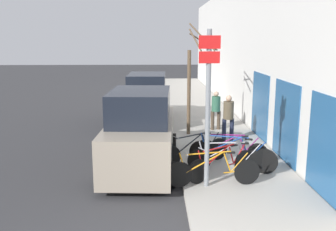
{
  "coord_description": "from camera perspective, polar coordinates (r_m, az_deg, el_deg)",
  "views": [
    {
      "loc": [
        0.33,
        -4.9,
        3.8
      ],
      "look_at": [
        0.67,
        5.51,
        1.66
      ],
      "focal_mm": 40.0,
      "sensor_mm": 36.0,
      "label": 1
    }
  ],
  "objects": [
    {
      "name": "bicycle_4",
      "position": [
        11.09,
        4.15,
        -5.46
      ],
      "size": [
        2.12,
        1.13,
        0.94
      ],
      "rotation": [
        0.0,
        0.0,
        2.05
      ],
      "color": "black",
      "rests_on": "sidewalk_curb"
    },
    {
      "name": "bicycle_0",
      "position": [
        9.56,
        6.94,
        -8.4
      ],
      "size": [
        2.39,
        0.44,
        0.91
      ],
      "rotation": [
        0.0,
        0.0,
        1.64
      ],
      "color": "black",
      "rests_on": "sidewalk_curb"
    },
    {
      "name": "bicycle_2",
      "position": [
        10.54,
        9.3,
        -6.59
      ],
      "size": [
        2.3,
        0.44,
        0.9
      ],
      "rotation": [
        0.0,
        0.0,
        1.47
      ],
      "color": "black",
      "rests_on": "sidewalk_curb"
    },
    {
      "name": "signpost",
      "position": [
        9.1,
        6.11,
        1.59
      ],
      "size": [
        0.51,
        0.14,
        3.88
      ],
      "color": "gray",
      "rests_on": "sidewalk_curb"
    },
    {
      "name": "building_facade",
      "position": [
        19.25,
        10.34,
        9.74
      ],
      "size": [
        0.23,
        32.0,
        6.5
      ],
      "color": "silver",
      "rests_on": "ground"
    },
    {
      "name": "pedestrian_far",
      "position": [
        15.28,
        7.32,
        1.19
      ],
      "size": [
        0.41,
        0.35,
        1.57
      ],
      "rotation": [
        0.0,
        0.0,
        3.38
      ],
      "color": "#4C3D2D",
      "rests_on": "sidewalk_curb"
    },
    {
      "name": "bicycle_3",
      "position": [
        10.83,
        9.67,
        -5.93
      ],
      "size": [
        2.32,
        1.19,
        0.98
      ],
      "rotation": [
        0.0,
        0.0,
        1.1
      ],
      "color": "black",
      "rests_on": "sidewalk_curb"
    },
    {
      "name": "ground_plane",
      "position": [
        16.55,
        -2.95,
        -1.67
      ],
      "size": [
        80.0,
        80.0,
        0.0
      ],
      "primitive_type": "plane",
      "color": "#333335"
    },
    {
      "name": "street_tree",
      "position": [
        14.26,
        3.48,
        4.79
      ],
      "size": [
        1.11,
        1.16,
        4.22
      ],
      "color": "brown",
      "rests_on": "sidewalk_curb"
    },
    {
      "name": "parked_car_1",
      "position": [
        16.85,
        -3.17,
        2.16
      ],
      "size": [
        2.13,
        4.83,
        2.29
      ],
      "rotation": [
        0.0,
        0.0,
        -0.04
      ],
      "color": "black",
      "rests_on": "ground"
    },
    {
      "name": "pedestrian_near",
      "position": [
        13.65,
        9.18,
        0.13
      ],
      "size": [
        0.44,
        0.37,
        1.67
      ],
      "rotation": [
        0.0,
        0.0,
        0.1
      ],
      "color": "#1E2338",
      "rests_on": "sidewalk_curb"
    },
    {
      "name": "bicycle_5",
      "position": [
        11.52,
        9.61,
        -5.1
      ],
      "size": [
        2.08,
        0.77,
        0.85
      ],
      "rotation": [
        0.0,
        0.0,
        1.25
      ],
      "color": "black",
      "rests_on": "sidewalk_curb"
    },
    {
      "name": "sidewalk_curb",
      "position": [
        19.4,
        4.89,
        0.51
      ],
      "size": [
        3.2,
        32.0,
        0.15
      ],
      "color": "#ADA89E",
      "rests_on": "ground"
    },
    {
      "name": "bicycle_1",
      "position": [
        10.1,
        8.23,
        -7.38
      ],
      "size": [
        1.95,
        1.08,
        0.9
      ],
      "rotation": [
        0.0,
        0.0,
        2.07
      ],
      "color": "black",
      "rests_on": "sidewalk_curb"
    },
    {
      "name": "parked_car_0",
      "position": [
        11.04,
        -4.14,
        -2.71
      ],
      "size": [
        2.26,
        4.81,
        2.36
      ],
      "rotation": [
        0.0,
        0.0,
        -0.06
      ],
      "color": "gray",
      "rests_on": "ground"
    }
  ]
}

